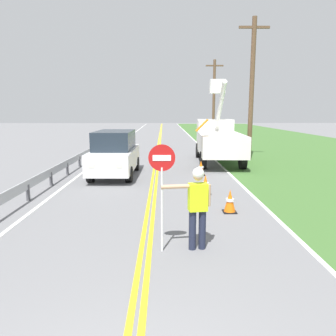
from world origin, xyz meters
The scene contains 15 objects.
grass_verge_right centered at (11.60, 20.00, 0.00)m, with size 16.00×110.00×0.01m, color #3D662D.
centerline_yellow_left centered at (-0.09, 20.00, 0.01)m, with size 0.11×110.00×0.01m, color yellow.
centerline_yellow_right centered at (0.09, 20.00, 0.01)m, with size 0.11×110.00×0.01m, color yellow.
edge_line_right centered at (3.60, 20.00, 0.01)m, with size 0.12×110.00×0.01m, color silver.
edge_line_left centered at (-3.60, 20.00, 0.01)m, with size 0.12×110.00×0.01m, color silver.
flagger_worker centered at (1.13, 4.63, 1.05)m, with size 1.08×0.30×1.83m.
stop_sign_paddle centered at (0.37, 4.52, 1.71)m, with size 0.56×0.04×2.33m.
utility_bucket_truck centered at (3.63, 17.15, 1.39)m, with size 2.96×6.91×4.87m.
oncoming_suv_nearest centered at (-1.86, 12.90, 1.06)m, with size 2.00×4.64×2.10m.
utility_pole_near centered at (5.72, 17.87, 4.39)m, with size 1.80×0.28×8.42m.
utility_pole_mid centered at (5.65, 32.28, 4.26)m, with size 1.80×0.28×8.16m.
traffic_cone_lead centered at (2.39, 7.24, 0.34)m, with size 0.40×0.40×0.70m.
traffic_cone_mid centered at (1.94, 9.48, 0.34)m, with size 0.40×0.40×0.70m.
traffic_cone_tail centered at (2.17, 12.95, 0.34)m, with size 0.40×0.40×0.70m.
guardrail_left_shoulder centered at (-4.20, 16.63, 0.52)m, with size 0.10×32.00×0.71m.
Camera 1 is at (0.40, -2.13, 3.01)m, focal length 34.74 mm.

